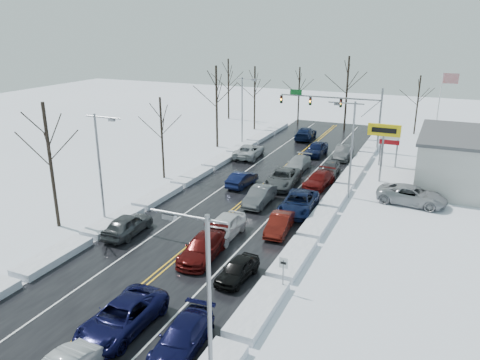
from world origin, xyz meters
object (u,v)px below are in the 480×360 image
at_px(traffic_signal_mast, 340,106).
at_px(oncoming_car_0, 242,186).
at_px(tires_plus_sign, 384,134).
at_px(flagpole, 440,106).

xyz_separation_m(traffic_signal_mast, oncoming_car_0, (-5.36, -19.06, -5.48)).
bearing_deg(tires_plus_sign, flagpole, 71.56).
bearing_deg(traffic_signal_mast, oncoming_car_0, -105.70).
distance_m(flagpole, oncoming_car_0, 27.76).
bearing_deg(tires_plus_sign, oncoming_car_0, -150.37).
distance_m(tires_plus_sign, oncoming_car_0, 15.12).
height_order(flagpole, oncoming_car_0, flagpole).
bearing_deg(flagpole, traffic_signal_mast, -170.27).
distance_m(tires_plus_sign, flagpole, 14.79).
bearing_deg(flagpole, tires_plus_sign, -108.44).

